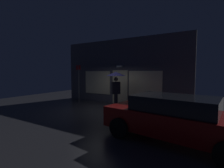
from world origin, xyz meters
TOP-DOWN VIEW (x-y plane):
  - ground_plane at (0.00, 0.00)m, footprint 18.00×18.00m
  - building_facade at (-0.00, 2.34)m, footprint 8.77×0.48m
  - person_with_umbrella at (0.51, 0.72)m, footprint 1.09×1.09m
  - parked_car at (4.12, -2.17)m, footprint 4.32×2.31m
  - street_sign_post at (-2.81, 1.33)m, footprint 0.40×0.07m
  - sidewalk_bollard at (1.48, 1.65)m, footprint 0.28×0.28m
  - sidewalk_bollard_2 at (2.43, 1.51)m, footprint 0.25×0.25m

SIDE VIEW (x-z plane):
  - ground_plane at x=0.00m, z-range 0.00..0.00m
  - sidewalk_bollard at x=1.48m, z-range 0.00..0.47m
  - sidewalk_bollard_2 at x=2.43m, z-range 0.00..0.63m
  - parked_car at x=4.12m, z-range 0.03..1.39m
  - street_sign_post at x=-2.81m, z-range 0.17..2.82m
  - person_with_umbrella at x=0.51m, z-range 0.61..2.71m
  - building_facade at x=0.00m, z-range -0.03..4.20m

